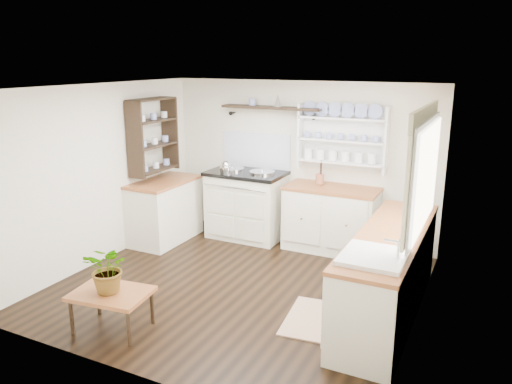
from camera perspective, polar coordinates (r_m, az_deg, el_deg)
floor at (r=5.99m, az=-2.01°, el=-10.65°), size 4.00×3.80×0.01m
wall_back at (r=7.28m, az=5.01°, el=3.50°), size 4.00×0.02×2.30m
wall_right at (r=5.00m, az=18.53°, el=-2.60°), size 0.02×3.80×2.30m
wall_left at (r=6.75m, az=-17.24°, el=1.97°), size 0.02×3.80×2.30m
ceiling at (r=5.41m, az=-2.23°, el=11.87°), size 4.00×3.80×0.01m
window at (r=5.05m, az=18.59°, el=2.43°), size 0.08×1.55×1.22m
aga_cooker at (r=7.42m, az=-1.04°, el=-1.34°), size 1.12×0.77×1.03m
back_cabinets at (r=6.99m, az=8.57°, el=-2.96°), size 1.27×0.63×0.90m
right_cabinets at (r=5.37m, az=14.88°, el=-8.95°), size 0.62×2.43×0.90m
belfast_sink at (r=4.56m, az=13.21°, el=-8.59°), size 0.55×0.60×0.45m
left_cabinets at (r=7.40m, az=-10.38°, el=-2.01°), size 0.62×1.13×0.90m
plate_rack at (r=6.97m, az=9.99°, el=6.20°), size 1.20×0.22×0.90m
high_shelf at (r=7.21m, az=1.78°, el=9.54°), size 1.50×0.29×0.16m
left_shelving at (r=7.25m, az=-11.68°, el=6.41°), size 0.28×0.80×1.05m
kettle at (r=7.31m, az=-3.44°, el=2.70°), size 0.18×0.18×0.22m
utensil_crock at (r=6.98m, az=7.30°, el=1.49°), size 0.12×0.12×0.13m
center_table at (r=5.17m, az=-16.21°, el=-11.35°), size 0.80×0.62×0.40m
potted_plant at (r=5.05m, az=-16.45°, el=-8.38°), size 0.51×0.47×0.49m
floor_rug at (r=5.32m, az=6.63°, el=-14.22°), size 0.64×0.91×0.02m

